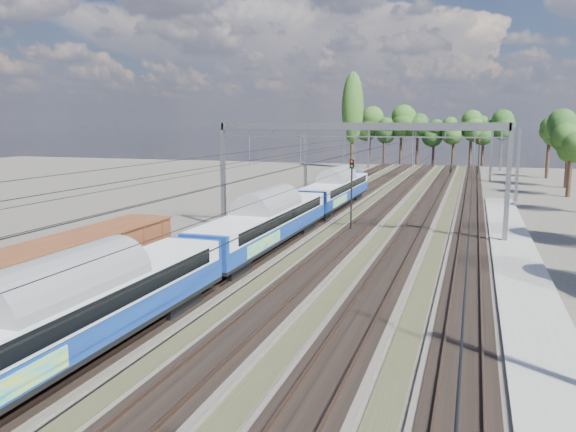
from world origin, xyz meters
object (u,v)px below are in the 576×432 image
(emu_train, at_px, (266,217))
(signal_far, at_px, (479,152))
(worker, at_px, (451,169))
(freight_boxcar, at_px, (79,266))
(signal_near, at_px, (352,186))

(emu_train, height_order, signal_far, signal_far)
(worker, relative_size, signal_far, 0.26)
(freight_boxcar, distance_m, signal_near, 25.05)
(emu_train, bearing_deg, signal_far, 78.17)
(freight_boxcar, bearing_deg, worker, 80.36)
(worker, relative_size, signal_near, 0.28)
(signal_near, distance_m, signal_far, 59.49)
(freight_boxcar, height_order, signal_far, signal_far)
(freight_boxcar, height_order, signal_near, signal_near)
(worker, bearing_deg, signal_near, 154.81)
(emu_train, relative_size, signal_far, 9.99)
(emu_train, bearing_deg, freight_boxcar, -107.92)
(freight_boxcar, xyz_separation_m, signal_near, (8.51, 23.50, 1.71))
(freight_boxcar, relative_size, signal_near, 2.21)
(freight_boxcar, distance_m, worker, 84.36)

